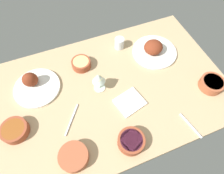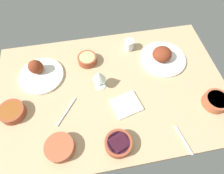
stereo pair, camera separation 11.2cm
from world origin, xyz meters
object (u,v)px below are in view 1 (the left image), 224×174
folded_napkin (130,102)px  spoon_loose (72,120)px  plate_near_viewer (35,85)px  wine_glass (99,79)px  bowl_cream (74,157)px  fork_loose (191,125)px  bowl_sauce (212,84)px  bowl_pasta (81,64)px  plate_far_side (154,50)px  bowl_onions (131,141)px  water_tumbler (119,43)px  bowl_soup (15,130)px

folded_napkin → spoon_loose: (-34.28, 2.05, -0.20)cm
plate_near_viewer → wine_glass: size_ratio=1.98×
folded_napkin → bowl_cream: bearing=-154.9°
fork_loose → spoon_loose: same height
plate_near_viewer → bowl_sauce: 106.29cm
spoon_loose → bowl_pasta: bearing=-169.2°
plate_far_side → wine_glass: wine_glass is taller
bowl_pasta → folded_napkin: 40.16cm
bowl_onions → water_tumbler: 66.66cm
wine_glass → folded_napkin: bearing=-50.8°
plate_far_side → bowl_soup: 96.77cm
folded_napkin → bowl_pasta: bearing=117.1°
bowl_cream → fork_loose: 63.60cm
bowl_sauce → bowl_soup: (-113.62, 14.34, -0.39)cm
bowl_pasta → bowl_soup: size_ratio=0.86×
bowl_pasta → folded_napkin: size_ratio=0.78×
spoon_loose → wine_glass: bearing=159.2°
plate_far_side → folded_napkin: size_ratio=1.92×
fork_loose → water_tumbler: bearing=0.2°
bowl_cream → wine_glass: 42.75cm
bowl_sauce → bowl_cream: bowl_sauce is taller
bowl_pasta → spoon_loose: bowl_pasta is taller
plate_near_viewer → bowl_pasta: (30.66, 5.20, 0.06)cm
bowl_soup → folded_napkin: bowl_soup is taller
bowl_cream → folded_napkin: (38.19, 17.90, -2.28)cm
plate_near_viewer → bowl_cream: (10.71, -48.42, 0.19)cm
bowl_pasta → fork_loose: bearing=-54.6°
plate_near_viewer → plate_far_side: (79.60, -1.78, 0.38)cm
plate_far_side → spoon_loose: plate_far_side is taller
plate_far_side → bowl_soup: bearing=-166.6°
water_tumbler → plate_near_viewer: bearing=-169.0°
bowl_cream → fork_loose: bowl_cream is taller
bowl_pasta → bowl_soup: (-45.21, -29.36, -0.06)cm
bowl_soup → spoon_loose: bearing=-8.4°
spoon_loose → bowl_soup: bearing=-62.1°
plate_far_side → fork_loose: size_ratio=1.83×
plate_far_side → water_tumbler: plate_far_side is taller
bowl_sauce → bowl_onions: (-59.27, -13.41, -0.07)cm
plate_far_side → bowl_cream: plate_far_side is taller
bowl_sauce → bowl_cream: size_ratio=0.96×
bowl_soup → bowl_sauce: bearing=-7.2°
plate_near_viewer → plate_far_side: plate_near_viewer is taller
plate_far_side → bowl_sauce: 41.56cm
bowl_pasta → bowl_sauce: bearing=-32.6°
bowl_sauce → bowl_pasta: size_ratio=1.15×
bowl_sauce → spoon_loose: (-84.44, 10.03, -2.68)cm
plate_far_side → bowl_pasta: 49.44cm
folded_napkin → fork_loose: 35.35cm
spoon_loose → water_tumbler: bearing=167.8°
bowl_pasta → bowl_soup: bearing=-147.0°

